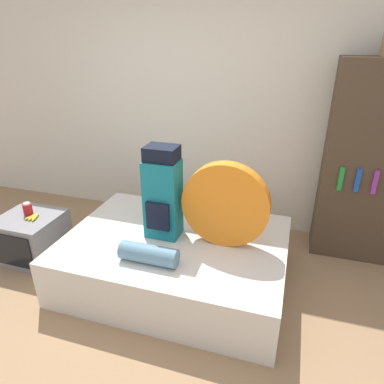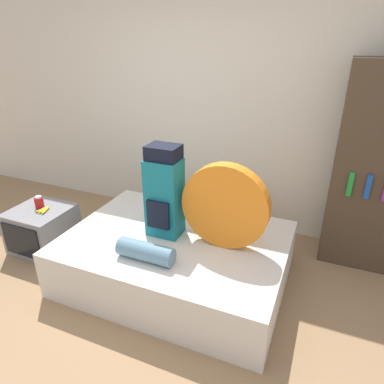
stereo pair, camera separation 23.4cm
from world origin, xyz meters
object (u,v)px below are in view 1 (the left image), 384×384
(backpack, at_px, (163,194))
(canister, at_px, (28,209))
(sleeping_roll, at_px, (149,254))
(bookshelf, at_px, (374,166))
(television, at_px, (32,237))
(tent_bag, at_px, (226,205))

(backpack, height_order, canister, backpack)
(sleeping_roll, xyz_separation_m, bookshelf, (1.66, 1.33, 0.42))
(backpack, distance_m, television, 1.47)
(backpack, xyz_separation_m, tent_bag, (0.53, 0.02, -0.03))
(tent_bag, bearing_deg, television, -175.67)
(bookshelf, bearing_deg, canister, -161.94)
(tent_bag, height_order, canister, tent_bag)
(tent_bag, xyz_separation_m, television, (-1.86, -0.14, -0.56))
(sleeping_roll, relative_size, bookshelf, 0.24)
(backpack, bearing_deg, television, -174.83)
(television, xyz_separation_m, canister, (-0.01, 0.04, 0.28))
(backpack, distance_m, bookshelf, 1.93)
(tent_bag, bearing_deg, sleeping_roll, -138.06)
(tent_bag, xyz_separation_m, bookshelf, (1.17, 0.89, 0.14))
(tent_bag, relative_size, bookshelf, 0.38)
(tent_bag, distance_m, canister, 1.90)
(backpack, distance_m, sleeping_roll, 0.52)
(television, distance_m, bookshelf, 3.28)
(backpack, relative_size, television, 1.45)
(sleeping_roll, xyz_separation_m, television, (-1.38, 0.29, -0.28))
(backpack, bearing_deg, canister, -176.38)
(tent_bag, relative_size, canister, 5.50)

